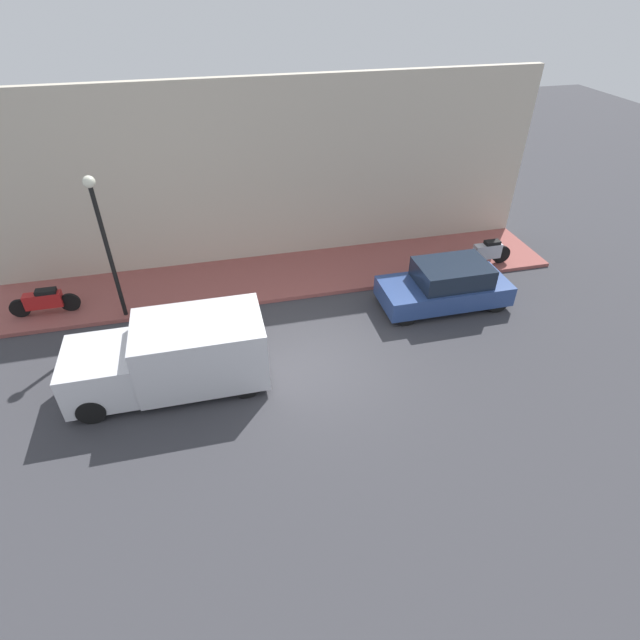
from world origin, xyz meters
The scene contains 8 objects.
ground_plane centered at (0.00, 0.00, 0.00)m, with size 60.00×60.00×0.00m, color #38383D.
sidewalk centered at (4.57, 0.00, 0.06)m, with size 2.88×18.12×0.12m.
building_facade centered at (6.16, 0.00, 2.97)m, with size 0.30×18.12×5.93m.
parked_car centered at (1.85, -4.50, 0.66)m, with size 1.70×3.87×1.39m.
delivery_van centered at (0.07, 3.53, 0.91)m, with size 1.90×4.69×1.80m.
scooter_silver centered at (3.60, -6.85, 0.59)m, with size 0.30×1.78×0.89m.
motorcycle_red centered at (3.96, 7.22, 0.56)m, with size 0.30×1.94×0.81m.
streetlamp centered at (3.37, 4.98, 2.81)m, with size 0.31×0.31×4.20m.
Camera 1 is at (-9.72, 2.19, 8.68)m, focal length 28.00 mm.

